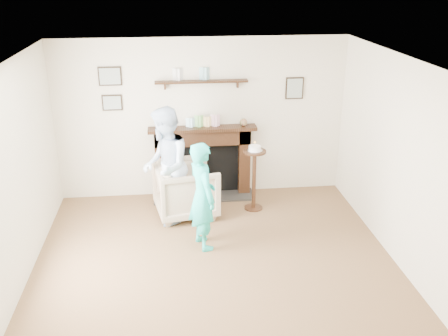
{
  "coord_description": "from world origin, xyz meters",
  "views": [
    {
      "loc": [
        -0.49,
        -4.99,
        3.44
      ],
      "look_at": [
        0.17,
        0.9,
        1.05
      ],
      "focal_mm": 40.0,
      "sensor_mm": 36.0,
      "label": 1
    }
  ],
  "objects_px": {
    "armchair": "(187,213)",
    "man": "(168,220)",
    "woman": "(203,245)",
    "pedestal_table": "(254,168)"
  },
  "relations": [
    {
      "from": "man",
      "to": "woman",
      "type": "height_order",
      "value": "man"
    },
    {
      "from": "armchair",
      "to": "man",
      "type": "xyz_separation_m",
      "value": [
        -0.29,
        -0.19,
        0.0
      ]
    },
    {
      "from": "man",
      "to": "pedestal_table",
      "type": "distance_m",
      "value": 1.49
    },
    {
      "from": "man",
      "to": "woman",
      "type": "distance_m",
      "value": 0.89
    },
    {
      "from": "armchair",
      "to": "man",
      "type": "bearing_deg",
      "value": 113.76
    },
    {
      "from": "woman",
      "to": "pedestal_table",
      "type": "distance_m",
      "value": 1.47
    },
    {
      "from": "armchair",
      "to": "man",
      "type": "height_order",
      "value": "man"
    },
    {
      "from": "woman",
      "to": "man",
      "type": "bearing_deg",
      "value": 12.57
    },
    {
      "from": "man",
      "to": "woman",
      "type": "relative_size",
      "value": 1.17
    },
    {
      "from": "man",
      "to": "pedestal_table",
      "type": "relative_size",
      "value": 1.57
    }
  ]
}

